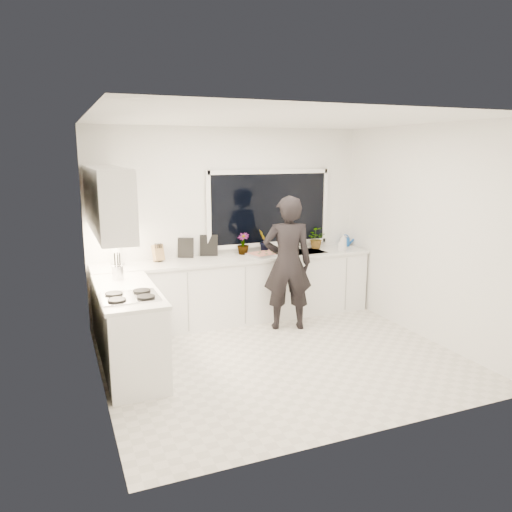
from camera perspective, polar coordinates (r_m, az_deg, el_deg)
name	(u,v)px	position (r m, az deg, el deg)	size (l,w,h in m)	color
floor	(281,358)	(5.97, 2.86, -11.60)	(4.00, 3.50, 0.02)	beige
wall_back	(230,224)	(7.18, -3.00, 3.71)	(4.00, 0.02, 2.70)	white
wall_left	(94,258)	(5.06, -18.05, -0.27)	(0.02, 3.50, 2.70)	white
wall_right	(426,233)	(6.67, 18.85, 2.47)	(0.02, 3.50, 2.70)	white
ceiling	(284,118)	(5.49, 3.16, 15.47)	(4.00, 3.50, 0.02)	white
window	(269,208)	(7.34, 1.52, 5.47)	(1.80, 0.02, 1.00)	black
base_cabinets_back	(238,290)	(7.08, -2.09, -3.93)	(3.92, 0.58, 0.88)	white
base_cabinets_left	(129,331)	(5.68, -14.29, -8.33)	(0.58, 1.60, 0.88)	white
countertop_back	(238,259)	(6.96, -2.09, -0.30)	(3.94, 0.62, 0.04)	silver
countertop_left	(127,291)	(5.54, -14.53, -3.85)	(0.62, 1.60, 0.04)	silver
upper_cabinets	(106,200)	(5.70, -16.72, 6.20)	(0.34, 2.10, 0.70)	white
sink	(304,255)	(7.39, 5.54, 0.13)	(0.58, 0.42, 0.14)	silver
faucet	(298,242)	(7.54, 4.86, 1.61)	(0.03, 0.03, 0.22)	silver
stovetop	(130,296)	(5.19, -14.23, -4.48)	(0.56, 0.48, 0.03)	black
person	(287,263)	(6.67, 3.62, -0.83)	(0.66, 0.43, 1.81)	black
pizza_tray	(265,254)	(7.08, 1.04, 0.20)	(0.46, 0.34, 0.03)	#B9B8BD
pizza	(265,253)	(7.08, 1.04, 0.34)	(0.42, 0.30, 0.01)	#AC2E16
watering_can	(345,242)	(7.91, 10.16, 1.61)	(0.14, 0.14, 0.13)	#124EAD
paper_towel_roll	(117,256)	(6.67, -15.58, 0.05)	(0.11, 0.11, 0.26)	white
knife_block	(158,253)	(6.79, -11.12, 0.30)	(0.13, 0.10, 0.22)	#9D7449
utensil_crock	(118,273)	(5.94, -15.51, -1.85)	(0.13, 0.13, 0.16)	silver
picture_frame_large	(186,248)	(6.97, -8.04, 0.95)	(0.22, 0.02, 0.28)	black
picture_frame_small	(209,245)	(7.05, -5.41, 1.22)	(0.25, 0.02, 0.30)	black
herb_plants	(287,240)	(7.40, 3.55, 1.80)	(1.45, 0.34, 0.34)	#26662D
soap_bottles	(343,242)	(7.51, 9.88, 1.53)	(0.16, 0.14, 0.27)	#D8BF66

